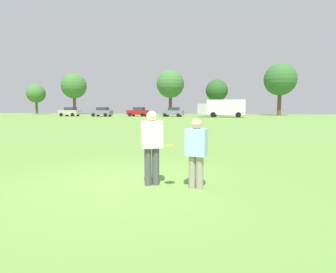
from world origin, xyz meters
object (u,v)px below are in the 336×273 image
player_thrower (152,144)px  frisbee (169,145)px  player_defender (196,150)px  traffic_cone (194,155)px  parked_car_mid_right (173,112)px  box_truck (223,108)px  parked_car_near_left (70,112)px  parked_car_center (138,112)px  parked_car_mid_left (102,112)px

player_thrower → frisbee: player_thrower is taller
player_defender → traffic_cone: bearing=96.3°
parked_car_mid_right → box_truck: bearing=-5.7°
parked_car_near_left → parked_car_center: same height
parked_car_center → parked_car_mid_right: 7.39m
parked_car_near_left → parked_car_mid_left: size_ratio=1.00×
traffic_cone → parked_car_mid_left: (-22.35, 43.57, 0.69)m
parked_car_near_left → box_truck: (30.53, 0.02, 0.83)m
parked_car_near_left → parked_car_center: (13.81, 2.01, 0.00)m
player_defender → parked_car_mid_right: parked_car_mid_right is taller
player_defender → parked_car_mid_left: 51.97m
player_defender → box_truck: box_truck is taller
player_defender → traffic_cone: player_defender is taller
parked_car_mid_left → player_defender: bearing=-64.1°
player_thrower → parked_car_mid_left: size_ratio=0.41×
frisbee → box_truck: (1.31, 47.31, 0.76)m
frisbee → box_truck: size_ratio=0.03×
player_defender → parked_car_near_left: size_ratio=0.37×
frisbee → box_truck: bearing=88.4°
frisbee → parked_car_mid_right: parked_car_mid_right is taller
frisbee → parked_car_mid_left: 51.81m
parked_car_mid_left → parked_car_mid_right: 14.07m
frisbee → traffic_cone: size_ratio=0.57×
player_defender → frisbee: player_defender is taller
player_thrower → parked_car_mid_left: (-21.65, 46.63, -0.07)m
parked_car_mid_left → parked_car_mid_right: size_ratio=1.00×
player_thrower → parked_car_mid_right: size_ratio=0.41×
traffic_cone → parked_car_mid_right: (-8.35, 44.96, 0.69)m
parked_car_center → box_truck: (16.72, -1.99, 0.83)m
player_thrower → box_truck: size_ratio=0.20×
traffic_cone → box_truck: size_ratio=0.06×
parked_car_center → player_thrower: bearing=-73.0°
player_thrower → traffic_cone: bearing=77.1°
player_defender → traffic_cone: (-0.35, 3.18, -0.66)m
parked_car_mid_left → parked_car_near_left: bearing=176.6°
parked_car_mid_left → parked_car_center: same height
player_defender → box_truck: bearing=89.1°
parked_car_near_left → parked_car_mid_left: bearing=-3.4°
player_thrower → frisbee: 0.51m
player_thrower → parked_car_center: 51.30m
parked_car_mid_left → box_truck: box_truck is taller
player_thrower → parked_car_mid_left: 51.42m
parked_car_near_left → parked_car_center: 13.95m
parked_car_center → parked_car_mid_right: size_ratio=1.00×
player_defender → parked_car_mid_left: size_ratio=0.37×
parked_car_center → box_truck: box_truck is taller
parked_car_mid_right → frisbee: bearing=-80.5°
parked_car_mid_right → parked_car_center: bearing=171.9°
parked_car_near_left → box_truck: box_truck is taller
box_truck → player_thrower: bearing=-92.1°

